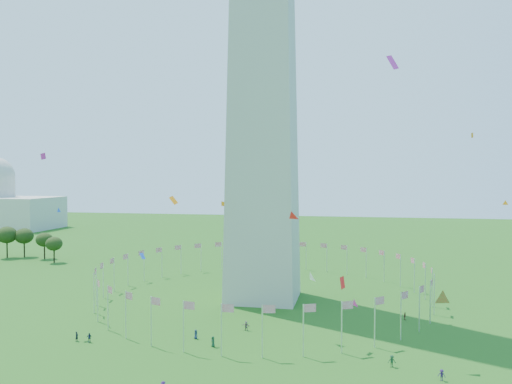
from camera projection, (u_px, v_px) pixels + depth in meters
ground at (204, 380)px, 74.77m from camera, size 600.00×600.00×0.00m
flag_ring at (263, 281)px, 123.65m from camera, size 80.24×80.24×9.00m
crowd at (268, 377)px, 73.86m from camera, size 84.05×64.51×1.93m
kites_aloft at (315, 235)px, 90.81m from camera, size 115.38×62.87×38.64m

